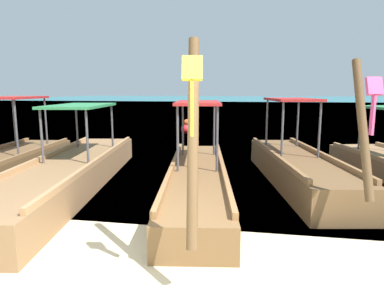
{
  "coord_description": "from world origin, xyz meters",
  "views": [
    {
      "loc": [
        1.17,
        -3.16,
        2.12
      ],
      "look_at": [
        0.0,
        3.72,
        1.0
      ],
      "focal_mm": 31.52,
      "sensor_mm": 36.0,
      "label": 1
    }
  ],
  "objects_px": {
    "longtail_boat_pink_ribbon": "(297,167)",
    "mooring_buoy_far": "(187,123)",
    "longtail_boat_orange_ribbon": "(70,172)",
    "longtail_boat_blue_ribbon": "(4,162)",
    "mooring_buoy_near": "(185,129)",
    "longtail_boat_yellow_ribbon": "(197,178)"
  },
  "relations": [
    {
      "from": "longtail_boat_orange_ribbon",
      "to": "mooring_buoy_far",
      "type": "distance_m",
      "value": 12.74
    },
    {
      "from": "longtail_boat_pink_ribbon",
      "to": "mooring_buoy_near",
      "type": "xyz_separation_m",
      "value": [
        -4.15,
        8.19,
        -0.14
      ]
    },
    {
      "from": "longtail_boat_blue_ribbon",
      "to": "longtail_boat_orange_ribbon",
      "type": "height_order",
      "value": "longtail_boat_orange_ribbon"
    },
    {
      "from": "longtail_boat_pink_ribbon",
      "to": "mooring_buoy_far",
      "type": "height_order",
      "value": "longtail_boat_pink_ribbon"
    },
    {
      "from": "longtail_boat_pink_ribbon",
      "to": "longtail_boat_orange_ribbon",
      "type": "bearing_deg",
      "value": -166.17
    },
    {
      "from": "longtail_boat_blue_ribbon",
      "to": "longtail_boat_yellow_ribbon",
      "type": "height_order",
      "value": "longtail_boat_yellow_ribbon"
    },
    {
      "from": "longtail_boat_yellow_ribbon",
      "to": "mooring_buoy_near",
      "type": "xyz_separation_m",
      "value": [
        -2.02,
        9.31,
        -0.1
      ]
    },
    {
      "from": "longtail_boat_orange_ribbon",
      "to": "mooring_buoy_far",
      "type": "bearing_deg",
      "value": 88.91
    },
    {
      "from": "longtail_boat_orange_ribbon",
      "to": "mooring_buoy_near",
      "type": "height_order",
      "value": "longtail_boat_orange_ribbon"
    },
    {
      "from": "longtail_boat_pink_ribbon",
      "to": "mooring_buoy_far",
      "type": "bearing_deg",
      "value": 112.15
    },
    {
      "from": "longtail_boat_orange_ribbon",
      "to": "longtail_boat_yellow_ribbon",
      "type": "relative_size",
      "value": 1.14
    },
    {
      "from": "longtail_boat_pink_ribbon",
      "to": "longtail_boat_yellow_ribbon",
      "type": "bearing_deg",
      "value": -152.31
    },
    {
      "from": "longtail_boat_pink_ribbon",
      "to": "mooring_buoy_far",
      "type": "distance_m",
      "value": 12.44
    },
    {
      "from": "longtail_boat_blue_ribbon",
      "to": "mooring_buoy_far",
      "type": "xyz_separation_m",
      "value": [
        2.48,
        11.95,
        -0.1
      ]
    },
    {
      "from": "longtail_boat_yellow_ribbon",
      "to": "mooring_buoy_far",
      "type": "xyz_separation_m",
      "value": [
        -2.55,
        12.64,
        -0.1
      ]
    },
    {
      "from": "longtail_boat_yellow_ribbon",
      "to": "mooring_buoy_far",
      "type": "height_order",
      "value": "longtail_boat_yellow_ribbon"
    },
    {
      "from": "longtail_boat_blue_ribbon",
      "to": "mooring_buoy_near",
      "type": "bearing_deg",
      "value": 70.73
    },
    {
      "from": "longtail_boat_blue_ribbon",
      "to": "mooring_buoy_near",
      "type": "distance_m",
      "value": 9.13
    },
    {
      "from": "longtail_boat_blue_ribbon",
      "to": "mooring_buoy_near",
      "type": "xyz_separation_m",
      "value": [
        3.01,
        8.62,
        -0.1
      ]
    },
    {
      "from": "longtail_boat_orange_ribbon",
      "to": "longtail_boat_pink_ribbon",
      "type": "height_order",
      "value": "longtail_boat_orange_ribbon"
    },
    {
      "from": "longtail_boat_orange_ribbon",
      "to": "longtail_boat_yellow_ribbon",
      "type": "bearing_deg",
      "value": 1.9
    },
    {
      "from": "mooring_buoy_far",
      "to": "longtail_boat_orange_ribbon",
      "type": "bearing_deg",
      "value": -91.09
    }
  ]
}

